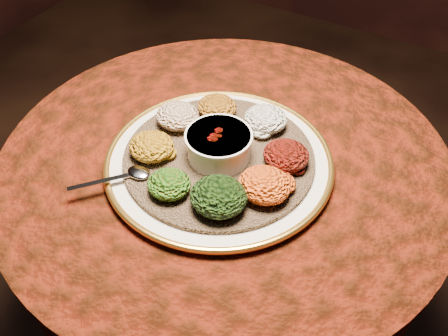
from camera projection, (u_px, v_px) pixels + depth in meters
The scene contains 13 objects.
table at pixel (225, 211), 1.18m from camera, with size 0.96×0.96×0.73m.
platter at pixel (219, 161), 1.02m from camera, with size 0.57×0.57×0.02m.
injera at pixel (219, 158), 1.02m from camera, with size 0.39×0.39×0.01m, color brown.
stew_bowl at pixel (219, 144), 0.99m from camera, with size 0.13×0.13×0.06m.
spoon at pixel (133, 174), 0.97m from camera, with size 0.12×0.13×0.01m.
portion_ayib at pixel (266, 119), 1.06m from camera, with size 0.09×0.09×0.04m, color silver.
portion_kitfo at pixel (286, 155), 0.98m from camera, with size 0.09×0.09×0.04m, color black.
portion_tikil at pixel (264, 185), 0.92m from camera, with size 0.10×0.09×0.05m, color #CA7110.
portion_gomen at pixel (219, 196), 0.90m from camera, with size 0.11×0.10×0.05m, color black.
portion_mixveg at pixel (169, 184), 0.93m from camera, with size 0.08×0.08×0.04m, color #8D3609.
portion_kik at pixel (152, 146), 1.00m from camera, with size 0.09×0.09×0.04m, color #A6740E.
portion_timatim at pixel (178, 116), 1.07m from camera, with size 0.09×0.09×0.05m, color maroon.
portion_shiro at pixel (217, 107), 1.09m from camera, with size 0.09×0.08×0.04m, color #894F10.
Camera 1 is at (0.39, -0.67, 1.45)m, focal length 40.00 mm.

